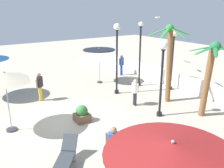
% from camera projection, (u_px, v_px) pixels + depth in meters
% --- Properties ---
extents(ground_plane, '(56.00, 56.00, 0.00)m').
position_uv_depth(ground_plane, '(60.00, 122.00, 12.10)').
color(ground_plane, '#B2A893').
extents(boundary_wall, '(25.20, 0.30, 1.06)m').
position_uv_depth(boundary_wall, '(182.00, 82.00, 16.74)').
color(boundary_wall, silver).
rests_on(boundary_wall, ground_plane).
extents(patio_umbrella_0, '(2.32, 2.32, 2.62)m').
position_uv_depth(patio_umbrella_0, '(99.00, 51.00, 17.56)').
color(patio_umbrella_0, '#333338').
rests_on(patio_umbrella_0, ground_plane).
extents(patio_umbrella_1, '(2.61, 2.61, 2.82)m').
position_uv_depth(patio_umbrella_1, '(4.00, 77.00, 10.46)').
color(patio_umbrella_1, '#333338').
rests_on(patio_umbrella_1, ground_plane).
extents(patio_umbrella_3, '(2.92, 2.92, 2.87)m').
position_uv_depth(patio_umbrella_3, '(172.00, 149.00, 5.03)').
color(patio_umbrella_3, '#333338').
rests_on(patio_umbrella_3, ground_plane).
extents(palm_tree_0, '(2.73, 2.59, 4.54)m').
position_uv_depth(palm_tree_0, '(169.00, 54.00, 13.94)').
color(palm_tree_0, brown).
rests_on(palm_tree_0, ground_plane).
extents(palm_tree_1, '(2.32, 2.38, 3.93)m').
position_uv_depth(palm_tree_1, '(210.00, 70.00, 11.89)').
color(palm_tree_1, brown).
rests_on(palm_tree_1, ground_plane).
extents(lamp_post_0, '(0.40, 0.40, 3.88)m').
position_uv_depth(lamp_post_0, '(162.00, 69.00, 11.98)').
color(lamp_post_0, black).
rests_on(lamp_post_0, ground_plane).
extents(lamp_post_1, '(0.33, 0.33, 4.50)m').
position_uv_depth(lamp_post_1, '(140.00, 50.00, 16.83)').
color(lamp_post_1, black).
rests_on(lamp_post_1, ground_plane).
extents(lamp_post_2, '(0.42, 0.42, 4.50)m').
position_uv_depth(lamp_post_2, '(117.00, 48.00, 15.11)').
color(lamp_post_2, black).
rests_on(lamp_post_2, ground_plane).
extents(lamp_post_3, '(0.43, 0.43, 4.03)m').
position_uv_depth(lamp_post_3, '(173.00, 50.00, 15.96)').
color(lamp_post_3, black).
rests_on(lamp_post_3, ground_plane).
extents(lounge_chair_0, '(1.81, 1.62, 0.84)m').
position_uv_depth(lounge_chair_0, '(65.00, 158.00, 8.56)').
color(lounge_chair_0, '#B7B7BC').
rests_on(lounge_chair_0, ground_plane).
extents(lounge_chair_1, '(1.95, 1.09, 0.83)m').
position_uv_depth(lounge_chair_1, '(216.00, 157.00, 8.58)').
color(lounge_chair_1, '#B7B7BC').
rests_on(lounge_chair_1, ground_plane).
extents(guest_0, '(0.40, 0.47, 1.73)m').
position_uv_depth(guest_0, '(40.00, 84.00, 14.48)').
color(guest_0, gold).
rests_on(guest_0, ground_plane).
extents(guest_1, '(0.56, 0.28, 1.56)m').
position_uv_depth(guest_1, '(135.00, 90.00, 13.81)').
color(guest_1, '#26262D').
rests_on(guest_1, ground_plane).
extents(guest_2, '(0.41, 0.46, 1.63)m').
position_uv_depth(guest_2, '(113.00, 144.00, 8.31)').
color(guest_2, gold).
rests_on(guest_2, ground_plane).
extents(guest_3, '(0.32, 0.55, 1.69)m').
position_uv_depth(guest_3, '(121.00, 63.00, 19.97)').
color(guest_3, '#3359B2').
rests_on(guest_3, ground_plane).
extents(seagull_1, '(0.82, 0.62, 0.14)m').
position_uv_depth(seagull_1, '(157.00, 17.00, 19.31)').
color(seagull_1, white).
extents(planter, '(0.70, 0.70, 0.85)m').
position_uv_depth(planter, '(82.00, 114.00, 12.03)').
color(planter, brown).
rests_on(planter, ground_plane).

